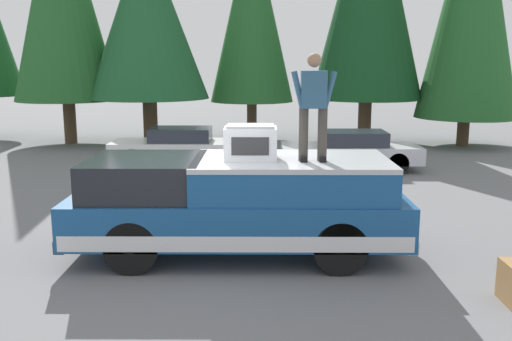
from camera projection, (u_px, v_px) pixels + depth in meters
name	position (u px, v px, depth m)	size (l,w,h in m)	color
ground_plane	(206.00, 258.00, 9.35)	(90.00, 90.00, 0.00)	slate
pickup_truck	(238.00, 204.00, 9.37)	(2.01, 5.54, 1.65)	navy
compressor_unit	(251.00, 142.00, 9.09)	(0.65, 0.84, 0.56)	silver
person_on_truck_bed	(314.00, 104.00, 8.83)	(0.29, 0.72, 1.69)	#423D38
parked_car_silver	(351.00, 150.00, 16.89)	(1.64, 4.10, 1.16)	silver
parked_car_white	(178.00, 146.00, 17.73)	(1.64, 4.10, 1.16)	white
conifer_center_left	(252.00, 10.00, 22.62)	(3.39, 3.39, 8.93)	#4C3826
conifer_center_right	(147.00, 16.00, 21.36)	(4.64, 4.64, 8.06)	#4C3826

